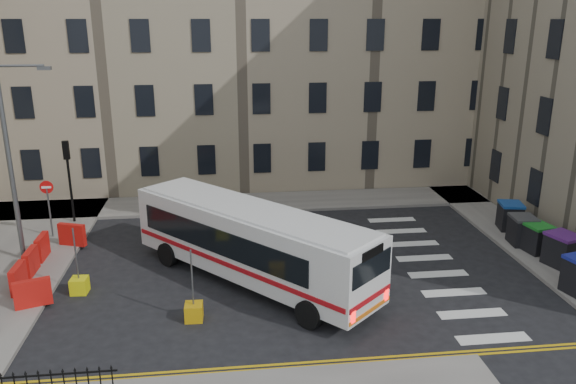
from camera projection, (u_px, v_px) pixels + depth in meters
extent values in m
plane|color=black|center=(335.00, 267.00, 23.36)|extent=(120.00, 120.00, 0.00)
cube|color=slate|center=(197.00, 205.00, 30.82)|extent=(36.00, 3.20, 0.15)
cube|color=slate|center=(495.00, 223.00, 28.14)|extent=(2.40, 26.00, 0.15)
cube|color=gray|center=(179.00, 50.00, 34.89)|extent=(38.00, 10.50, 16.00)
cylinder|color=black|center=(71.00, 191.00, 27.66)|extent=(0.12, 0.12, 3.20)
cube|color=black|center=(66.00, 150.00, 27.05)|extent=(0.28, 0.22, 0.90)
cylinder|color=#595B5E|center=(10.00, 167.00, 22.57)|extent=(0.20, 0.20, 8.00)
cylinder|color=#595B5E|center=(50.00, 212.00, 25.83)|extent=(0.08, 0.08, 2.40)
cube|color=red|center=(46.00, 181.00, 25.38)|extent=(0.60, 0.04, 0.60)
cube|color=red|center=(18.00, 278.00, 20.85)|extent=(0.25, 1.25, 1.00)
cube|color=red|center=(31.00, 262.00, 22.27)|extent=(0.25, 1.25, 1.00)
cube|color=red|center=(42.00, 247.00, 23.70)|extent=(0.25, 1.25, 1.00)
cube|color=red|center=(72.00, 235.00, 25.03)|extent=(1.26, 0.66, 1.00)
cube|color=red|center=(33.00, 293.00, 19.72)|extent=(1.26, 0.66, 1.00)
cube|color=silver|center=(251.00, 240.00, 21.55)|extent=(9.18, 9.73, 2.48)
cube|color=black|center=(218.00, 242.00, 20.90)|extent=(5.93, 6.49, 0.99)
cube|color=black|center=(264.00, 224.00, 22.71)|extent=(5.93, 6.49, 0.99)
cube|color=black|center=(163.00, 204.00, 24.89)|extent=(1.65, 1.51, 1.09)
cube|color=black|center=(372.00, 268.00, 17.99)|extent=(1.65, 1.51, 0.79)
cube|color=#A70E15|center=(227.00, 265.00, 20.83)|extent=(7.25, 7.94, 0.18)
cube|color=#A70E15|center=(273.00, 245.00, 22.64)|extent=(7.25, 7.94, 0.18)
cube|color=#FF0C0C|center=(353.00, 317.00, 17.67)|extent=(0.19, 0.18, 0.40)
cube|color=#FF0C0C|center=(386.00, 295.00, 19.10)|extent=(0.19, 0.18, 0.40)
cylinder|color=black|center=(167.00, 254.00, 23.32)|extent=(0.87, 0.92, 0.99)
cylinder|color=black|center=(212.00, 238.00, 25.11)|extent=(0.87, 0.92, 0.99)
cylinder|color=black|center=(308.00, 314.00, 18.61)|extent=(0.87, 0.92, 0.99)
cylinder|color=black|center=(351.00, 288.00, 20.40)|extent=(0.87, 0.92, 0.99)
cube|color=black|center=(562.00, 251.00, 22.95)|extent=(1.34, 1.45, 1.24)
cube|color=#501C6C|center=(565.00, 236.00, 22.75)|extent=(1.41, 1.51, 0.13)
cube|color=black|center=(537.00, 239.00, 24.34)|extent=(1.11, 1.22, 1.13)
cube|color=#1B7C24|center=(539.00, 226.00, 24.15)|extent=(1.16, 1.28, 0.12)
cube|color=black|center=(522.00, 231.00, 25.16)|extent=(1.08, 1.22, 1.19)
cube|color=#38393B|center=(524.00, 218.00, 24.97)|extent=(1.14, 1.28, 0.12)
cube|color=black|center=(510.00, 217.00, 26.96)|extent=(1.18, 1.30, 1.18)
cube|color=navy|center=(511.00, 204.00, 26.76)|extent=(1.25, 1.37, 0.12)
cube|color=yellow|center=(80.00, 285.00, 21.06)|extent=(0.63, 0.63, 0.60)
cube|color=#BF8E0B|center=(194.00, 312.00, 19.16)|extent=(0.62, 0.62, 0.60)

